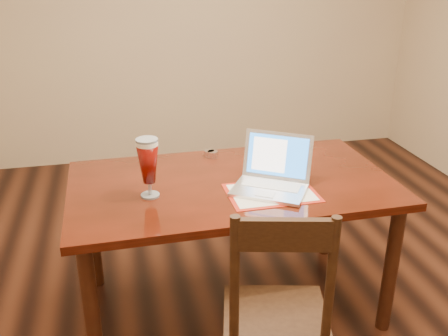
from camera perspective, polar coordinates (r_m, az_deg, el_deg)
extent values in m
plane|color=black|center=(3.11, 4.38, -14.85)|extent=(5.00, 5.00, 0.00)
cube|color=#CBB087|center=(4.93, -3.91, 16.46)|extent=(4.50, 0.01, 2.70)
cube|color=#491409|center=(2.67, 0.92, -1.89)|extent=(1.72, 0.98, 0.04)
cylinder|color=black|center=(2.48, -14.87, -15.85)|extent=(0.07, 0.07, 0.76)
cylinder|color=black|center=(2.83, 18.52, -10.92)|extent=(0.07, 0.07, 0.76)
cylinder|color=black|center=(3.14, -14.82, -6.91)|extent=(0.07, 0.07, 0.76)
cylinder|color=black|center=(3.42, 11.79, -3.97)|extent=(0.07, 0.07, 0.76)
cube|color=#9D1D0E|center=(2.54, 5.45, -2.84)|extent=(0.45, 0.33, 0.00)
cube|color=beige|center=(2.53, 5.45, -2.80)|extent=(0.41, 0.28, 0.00)
cube|color=silver|center=(2.54, 5.16, -2.53)|extent=(0.44, 0.40, 0.02)
cube|color=silver|center=(2.58, 5.45, -1.89)|extent=(0.31, 0.25, 0.00)
cube|color=silver|center=(2.47, 4.75, -3.00)|extent=(0.11, 0.10, 0.00)
cube|color=silver|center=(2.63, 6.14, 1.41)|extent=(0.34, 0.25, 0.24)
cube|color=blue|center=(2.62, 6.11, 1.39)|extent=(0.30, 0.22, 0.20)
cube|color=white|center=(2.63, 5.19, 1.51)|extent=(0.18, 0.14, 0.17)
cylinder|color=silver|center=(2.52, -8.43, -3.09)|extent=(0.09, 0.09, 0.01)
cylinder|color=silver|center=(2.50, -8.48, -2.29)|extent=(0.02, 0.02, 0.07)
cylinder|color=silver|center=(2.41, -8.80, 2.82)|extent=(0.11, 0.11, 0.02)
cylinder|color=silver|center=(2.41, -8.83, 3.18)|extent=(0.11, 0.11, 0.01)
cylinder|color=silver|center=(2.98, -1.71, 1.67)|extent=(0.06, 0.06, 0.04)
cylinder|color=silver|center=(2.96, -1.31, 1.56)|extent=(0.06, 0.06, 0.04)
cube|color=#321C0D|center=(2.26, 5.89, -16.80)|extent=(0.53, 0.52, 0.04)
cylinder|color=#321C0D|center=(2.54, 1.05, -18.54)|extent=(0.04, 0.04, 0.44)
cylinder|color=#321C0D|center=(2.57, 9.58, -18.37)|extent=(0.04, 0.04, 0.44)
cylinder|color=#321C0D|center=(1.93, 1.21, -13.04)|extent=(0.04, 0.04, 0.57)
cylinder|color=#321C0D|center=(1.97, 12.05, -12.85)|extent=(0.04, 0.04, 0.57)
cube|color=#321C0D|center=(1.83, 6.99, -7.59)|extent=(0.36, 0.12, 0.13)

